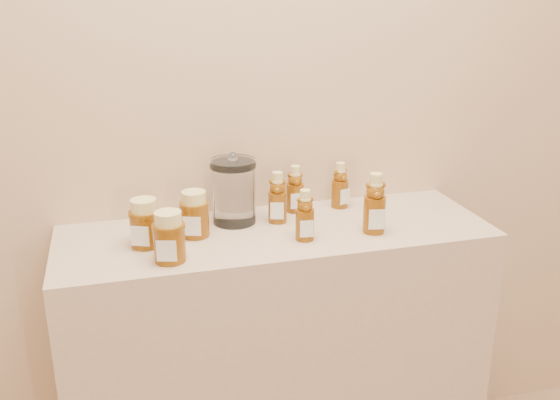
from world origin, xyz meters
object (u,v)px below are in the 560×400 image
object	(u,v)px
display_table	(277,368)
glass_canister	(234,189)
bear_bottle_back_left	(278,194)
honey_jar_left	(145,223)
bear_bottle_front_left	(305,212)

from	to	relation	value
display_table	glass_canister	bearing A→B (deg)	136.94
bear_bottle_back_left	glass_canister	world-z (taller)	glass_canister
bear_bottle_back_left	honey_jar_left	bearing A→B (deg)	-150.37
display_table	bear_bottle_back_left	world-z (taller)	bear_bottle_back_left
bear_bottle_back_left	honey_jar_left	world-z (taller)	bear_bottle_back_left
display_table	bear_bottle_front_left	world-z (taller)	bear_bottle_front_left
honey_jar_left	glass_canister	distance (m)	0.28
glass_canister	honey_jar_left	bearing A→B (deg)	-157.74
display_table	bear_bottle_back_left	bearing A→B (deg)	73.26
honey_jar_left	glass_canister	xyz separation A→B (m)	(0.26, 0.10, 0.04)
display_table	glass_canister	world-z (taller)	glass_canister
bear_bottle_back_left	glass_canister	size ratio (longest dim) A/B	0.83
display_table	honey_jar_left	xyz separation A→B (m)	(-0.36, -0.01, 0.51)
display_table	glass_canister	xyz separation A→B (m)	(-0.10, 0.09, 0.55)
honey_jar_left	display_table	bearing A→B (deg)	25.88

